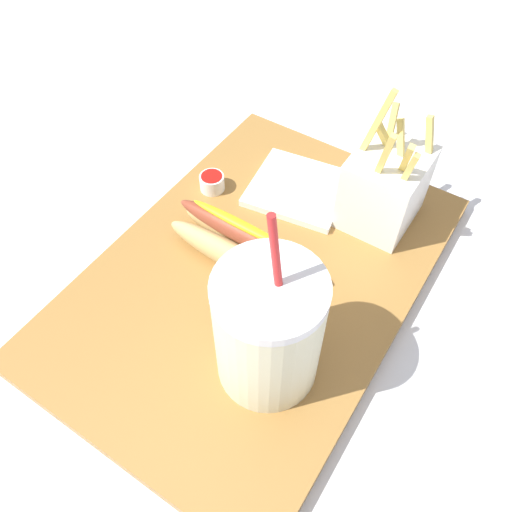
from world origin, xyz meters
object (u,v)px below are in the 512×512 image
(soda_cup, at_px, (268,330))
(napkin_stack, at_px, (298,189))
(fries_basket, at_px, (385,187))
(ketchup_cup_1, at_px, (212,182))
(hot_dog_1, at_px, (242,246))

(soda_cup, bearing_deg, napkin_stack, 23.13)
(fries_basket, relative_size, ketchup_cup_1, 5.49)
(napkin_stack, bearing_deg, ketchup_cup_1, 120.41)
(hot_dog_1, height_order, napkin_stack, hot_dog_1)
(fries_basket, relative_size, napkin_stack, 1.47)
(soda_cup, relative_size, napkin_stack, 1.80)
(napkin_stack, bearing_deg, fries_basket, -80.81)
(fries_basket, relative_size, hot_dog_1, 0.95)
(napkin_stack, bearing_deg, soda_cup, -156.87)
(soda_cup, distance_m, ketchup_cup_1, 0.27)
(hot_dog_1, bearing_deg, soda_cup, -135.43)
(fries_basket, height_order, ketchup_cup_1, fries_basket)
(fries_basket, distance_m, ketchup_cup_1, 0.22)
(soda_cup, relative_size, ketchup_cup_1, 6.72)
(hot_dog_1, height_order, ketchup_cup_1, hot_dog_1)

